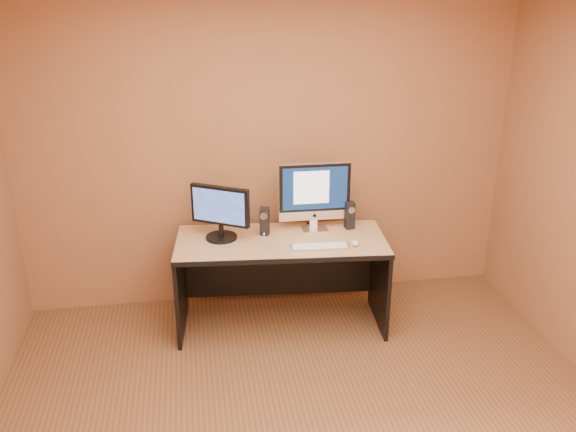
{
  "coord_description": "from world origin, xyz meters",
  "views": [
    {
      "loc": [
        -0.63,
        -2.71,
        2.59
      ],
      "look_at": [
        0.05,
        1.36,
        0.96
      ],
      "focal_mm": 38.0,
      "sensor_mm": 36.0,
      "label": 1
    }
  ],
  "objects": [
    {
      "name": "mouse",
      "position": [
        0.54,
        1.29,
        0.75
      ],
      "size": [
        0.07,
        0.11,
        0.04
      ],
      "primitive_type": "ellipsoid",
      "rotation": [
        0.0,
        0.0,
        -0.16
      ],
      "color": "silver",
      "rests_on": "desk"
    },
    {
      "name": "speaker_left",
      "position": [
        -0.1,
        1.59,
        0.84
      ],
      "size": [
        0.09,
        0.09,
        0.22
      ],
      "primitive_type": null,
      "rotation": [
        0.0,
        0.0,
        -0.3
      ],
      "color": "black",
      "rests_on": "desk"
    },
    {
      "name": "desk",
      "position": [
        0.01,
        1.46,
        0.37
      ],
      "size": [
        1.64,
        0.83,
        0.73
      ],
      "primitive_type": null,
      "rotation": [
        0.0,
        0.0,
        -0.09
      ],
      "color": "tan",
      "rests_on": "ground"
    },
    {
      "name": "cable_a",
      "position": [
        0.29,
        1.71,
        0.74
      ],
      "size": [
        0.05,
        0.21,
        0.01
      ],
      "primitive_type": "cylinder",
      "rotation": [
        1.57,
        0.0,
        0.21
      ],
      "color": "black",
      "rests_on": "desk"
    },
    {
      "name": "keyboard",
      "position": [
        0.27,
        1.28,
        0.74
      ],
      "size": [
        0.43,
        0.15,
        0.02
      ],
      "primitive_type": "cube",
      "rotation": [
        0.0,
        0.0,
        -0.08
      ],
      "color": "#B8B9BD",
      "rests_on": "desk"
    },
    {
      "name": "second_monitor",
      "position": [
        -0.43,
        1.57,
        0.94
      ],
      "size": [
        0.53,
        0.45,
        0.42
      ],
      "primitive_type": null,
      "rotation": [
        0.0,
        0.0,
        -0.53
      ],
      "color": "black",
      "rests_on": "desk"
    },
    {
      "name": "cable_b",
      "position": [
        0.27,
        1.75,
        0.74
      ],
      "size": [
        0.1,
        0.16,
        0.01
      ],
      "primitive_type": "cylinder",
      "rotation": [
        1.57,
        0.0,
        -0.56
      ],
      "color": "black",
      "rests_on": "desk"
    },
    {
      "name": "imac",
      "position": [
        0.3,
        1.63,
        1.01
      ],
      "size": [
        0.57,
        0.22,
        0.54
      ],
      "primitive_type": null,
      "rotation": [
        0.0,
        0.0,
        -0.02
      ],
      "color": "silver",
      "rests_on": "desk"
    },
    {
      "name": "speaker_right",
      "position": [
        0.58,
        1.61,
        0.84
      ],
      "size": [
        0.07,
        0.08,
        0.22
      ],
      "primitive_type": null,
      "rotation": [
        0.0,
        0.0,
        0.11
      ],
      "color": "black",
      "rests_on": "desk"
    },
    {
      "name": "walls",
      "position": [
        0.0,
        0.0,
        1.3
      ],
      "size": [
        4.0,
        4.0,
        2.6
      ],
      "primitive_type": null,
      "color": "#91583A",
      "rests_on": "ground"
    }
  ]
}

